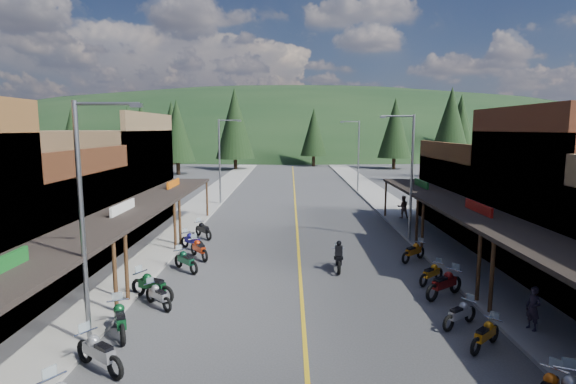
{
  "coord_description": "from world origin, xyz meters",
  "views": [
    {
      "loc": [
        -0.5,
        -19.9,
        7.15
      ],
      "look_at": [
        -0.63,
        9.35,
        3.0
      ],
      "focal_mm": 28.0,
      "sensor_mm": 36.0,
      "label": 1
    }
  ],
  "objects_px": {
    "pedestrian_east_b": "(403,207)",
    "shop_west_2": "(21,223)",
    "pine_1": "(172,128)",
    "pine_3": "(314,132)",
    "pine_5": "(460,124)",
    "bike_west_7": "(152,285)",
    "bike_east_5": "(485,334)",
    "pine_9": "(461,134)",
    "bike_west_6": "(158,295)",
    "pine_7": "(142,128)",
    "pine_8": "(128,137)",
    "bike_west_9": "(199,248)",
    "bike_east_9": "(413,251)",
    "pine_6": "(541,132)",
    "bike_west_5": "(120,318)",
    "shop_west_3": "(101,181)",
    "bike_east_6": "(460,313)",
    "streetlight_0": "(86,214)",
    "bike_east_7": "(444,282)",
    "streetlight_3": "(357,153)",
    "bike_west_8": "(186,260)",
    "streetlight_1": "(221,157)",
    "rider_on_bike": "(338,258)",
    "bike_west_10": "(192,240)",
    "pine_11": "(451,128)",
    "bike_west_4": "(99,351)",
    "bike_east_8": "(432,272)",
    "pine_0": "(73,132)",
    "pine_4": "(395,128)",
    "bike_west_11": "(203,229)",
    "pedestrian_east_a": "(533,308)",
    "streetlight_2": "(409,172)"
  },
  "relations": [
    {
      "from": "pine_1",
      "to": "pine_3",
      "type": "relative_size",
      "value": 1.14
    },
    {
      "from": "shop_west_2",
      "to": "rider_on_bike",
      "type": "distance_m",
      "value": 15.82
    },
    {
      "from": "pine_6",
      "to": "pine_1",
      "type": "bearing_deg",
      "value": 175.1
    },
    {
      "from": "pine_7",
      "to": "pine_6",
      "type": "bearing_deg",
      "value": -8.75
    },
    {
      "from": "pedestrian_east_b",
      "to": "pine_5",
      "type": "bearing_deg",
      "value": -111.69
    },
    {
      "from": "pine_1",
      "to": "bike_west_10",
      "type": "xyz_separation_m",
      "value": [
        17.69,
        -63.98,
        -6.65
      ]
    },
    {
      "from": "bike_east_9",
      "to": "pine_1",
      "type": "bearing_deg",
      "value": 161.75
    },
    {
      "from": "bike_west_4",
      "to": "bike_east_9",
      "type": "xyz_separation_m",
      "value": [
        12.34,
        11.21,
        -0.06
      ]
    },
    {
      "from": "bike_west_4",
      "to": "pine_3",
      "type": "bearing_deg",
      "value": 27.83
    },
    {
      "from": "streetlight_0",
      "to": "bike_east_7",
      "type": "height_order",
      "value": "streetlight_0"
    },
    {
      "from": "pine_1",
      "to": "pedestrian_east_b",
      "type": "relative_size",
      "value": 7.03
    },
    {
      "from": "pine_7",
      "to": "bike_west_7",
      "type": "height_order",
      "value": "pine_7"
    },
    {
      "from": "bike_west_8",
      "to": "bike_east_5",
      "type": "relative_size",
      "value": 1.12
    },
    {
      "from": "pedestrian_east_b",
      "to": "shop_west_2",
      "type": "bearing_deg",
      "value": 33.23
    },
    {
      "from": "pine_0",
      "to": "pine_4",
      "type": "bearing_deg",
      "value": -1.97
    },
    {
      "from": "shop_west_3",
      "to": "pine_1",
      "type": "distance_m",
      "value": 59.7
    },
    {
      "from": "bike_west_6",
      "to": "pine_9",
      "type": "bearing_deg",
      "value": 12.64
    },
    {
      "from": "pine_3",
      "to": "bike_west_4",
      "type": "distance_m",
      "value": 74.4
    },
    {
      "from": "bike_west_7",
      "to": "bike_west_11",
      "type": "distance_m",
      "value": 10.73
    },
    {
      "from": "bike_west_8",
      "to": "pedestrian_east_a",
      "type": "distance_m",
      "value": 15.39
    },
    {
      "from": "bike_west_6",
      "to": "streetlight_3",
      "type": "bearing_deg",
      "value": 23.33
    },
    {
      "from": "bike_east_9",
      "to": "pedestrian_east_b",
      "type": "xyz_separation_m",
      "value": [
        2.19,
        11.15,
        0.45
      ]
    },
    {
      "from": "streetlight_3",
      "to": "rider_on_bike",
      "type": "xyz_separation_m",
      "value": [
        -5.0,
        -27.84,
        -3.82
      ]
    },
    {
      "from": "pine_3",
      "to": "pedestrian_east_a",
      "type": "relative_size",
      "value": 7.06
    },
    {
      "from": "streetlight_3",
      "to": "bike_west_8",
      "type": "bearing_deg",
      "value": -114.39
    },
    {
      "from": "bike_west_7",
      "to": "bike_west_8",
      "type": "xyz_separation_m",
      "value": [
        0.54,
        3.82,
        -0.07
      ]
    },
    {
      "from": "pine_7",
      "to": "pine_8",
      "type": "distance_m",
      "value": 37.38
    },
    {
      "from": "streetlight_3",
      "to": "bike_east_5",
      "type": "xyz_separation_m",
      "value": [
        -1.08,
        -36.07,
        -3.93
      ]
    },
    {
      "from": "pine_1",
      "to": "bike_west_5",
      "type": "distance_m",
      "value": 77.47
    },
    {
      "from": "pine_3",
      "to": "bike_west_6",
      "type": "height_order",
      "value": "pine_3"
    },
    {
      "from": "streetlight_1",
      "to": "pine_0",
      "type": "xyz_separation_m",
      "value": [
        -33.05,
        40.0,
        2.02
      ]
    },
    {
      "from": "pine_11",
      "to": "bike_east_7",
      "type": "height_order",
      "value": "pine_11"
    },
    {
      "from": "streetlight_1",
      "to": "bike_west_8",
      "type": "bearing_deg",
      "value": -86.58
    },
    {
      "from": "pine_0",
      "to": "bike_west_9",
      "type": "distance_m",
      "value": 67.59
    },
    {
      "from": "pedestrian_east_b",
      "to": "streetlight_1",
      "type": "bearing_deg",
      "value": -22.43
    },
    {
      "from": "shop_west_3",
      "to": "bike_west_11",
      "type": "distance_m",
      "value": 8.48
    },
    {
      "from": "shop_west_2",
      "to": "bike_east_6",
      "type": "height_order",
      "value": "shop_west_2"
    },
    {
      "from": "pine_5",
      "to": "pedestrian_east_b",
      "type": "distance_m",
      "value": 62.98
    },
    {
      "from": "streetlight_2",
      "to": "shop_west_3",
      "type": "bearing_deg",
      "value": 170.96
    },
    {
      "from": "pine_5",
      "to": "bike_west_6",
      "type": "distance_m",
      "value": 84.95
    },
    {
      "from": "bike_west_6",
      "to": "bike_east_9",
      "type": "relative_size",
      "value": 0.92
    },
    {
      "from": "bike_west_7",
      "to": "bike_east_5",
      "type": "relative_size",
      "value": 1.24
    },
    {
      "from": "pine_9",
      "to": "bike_west_6",
      "type": "height_order",
      "value": "pine_9"
    },
    {
      "from": "bike_west_6",
      "to": "pine_11",
      "type": "bearing_deg",
      "value": 12.26
    },
    {
      "from": "pine_6",
      "to": "bike_west_7",
      "type": "xyz_separation_m",
      "value": [
        -52.3,
        -65.85,
        -5.82
      ]
    },
    {
      "from": "bike_west_7",
      "to": "bike_west_5",
      "type": "bearing_deg",
      "value": -151.88
    },
    {
      "from": "bike_west_5",
      "to": "bike_east_8",
      "type": "height_order",
      "value": "bike_west_5"
    },
    {
      "from": "pine_7",
      "to": "pine_8",
      "type": "height_order",
      "value": "pine_7"
    },
    {
      "from": "bike_west_9",
      "to": "bike_east_6",
      "type": "xyz_separation_m",
      "value": [
        11.19,
        -8.57,
        -0.08
      ]
    },
    {
      "from": "bike_west_9",
      "to": "bike_east_9",
      "type": "height_order",
      "value": "bike_west_9"
    }
  ]
}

